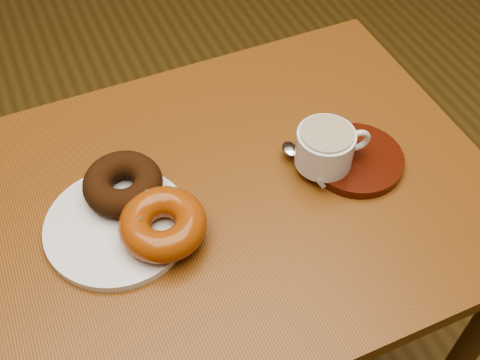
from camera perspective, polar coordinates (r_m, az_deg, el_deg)
name	(u,v)px	position (r m, az deg, el deg)	size (l,w,h in m)	color
cafe_table	(229,238)	(0.98, -1.07, -5.53)	(0.80, 0.60, 0.74)	brown
donut_plate	(118,226)	(0.86, -11.52, -4.27)	(0.21, 0.21, 0.01)	silver
donut_cinnamon	(123,184)	(0.87, -11.05, -0.35)	(0.11, 0.11, 0.04)	black
donut_caramel	(163,224)	(0.82, -7.33, -4.15)	(0.15, 0.15, 0.04)	#92420F
saucer	(356,160)	(0.94, 10.96, 1.91)	(0.14, 0.14, 0.02)	#3C1208
coffee_cup	(326,147)	(0.90, 8.15, 3.12)	(0.11, 0.09, 0.06)	silver
teaspoon	(294,153)	(0.92, 5.11, 2.58)	(0.03, 0.11, 0.01)	silver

